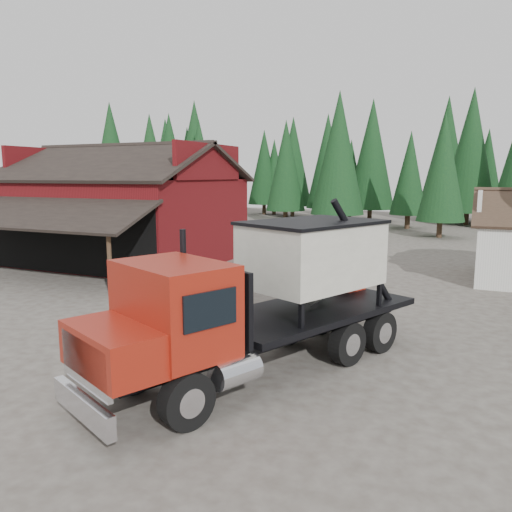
% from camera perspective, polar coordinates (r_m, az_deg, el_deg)
% --- Properties ---
extents(ground, '(120.00, 120.00, 0.00)m').
position_cam_1_polar(ground, '(18.15, -6.87, -7.66)').
color(ground, '#484138').
rests_on(ground, ground).
extents(red_barn, '(12.80, 13.63, 7.18)m').
position_cam_1_polar(red_barn, '(31.94, -14.81, 4.32)').
color(red_barn, '#601013').
rests_on(red_barn, ground).
extents(conifer_backdrop, '(76.00, 16.00, 16.00)m').
position_cam_1_polar(conifer_backdrop, '(57.80, 15.10, 3.69)').
color(conifer_backdrop, '#103219').
rests_on(conifer_backdrop, ground).
extents(near_pine_a, '(4.40, 4.40, 11.40)m').
position_cam_1_polar(near_pine_a, '(52.91, -11.94, 10.26)').
color(near_pine_a, '#382619').
rests_on(near_pine_a, ground).
extents(near_pine_b, '(3.96, 3.96, 10.40)m').
position_cam_1_polar(near_pine_b, '(44.96, 20.59, 9.46)').
color(near_pine_b, '#382619').
rests_on(near_pine_b, ground).
extents(near_pine_d, '(5.28, 5.28, 13.40)m').
position_cam_1_polar(near_pine_d, '(50.60, 9.41, 11.53)').
color(near_pine_d, '#382619').
rests_on(near_pine_d, ground).
extents(feed_truck, '(6.62, 10.42, 4.61)m').
position_cam_1_polar(feed_truck, '(13.25, 1.30, -4.29)').
color(feed_truck, black).
rests_on(feed_truck, ground).
extents(equip_box, '(0.91, 1.22, 0.60)m').
position_cam_1_polar(equip_box, '(20.07, -7.10, -5.13)').
color(equip_box, maroon).
rests_on(equip_box, ground).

